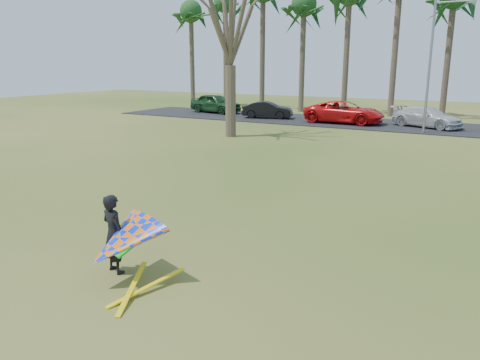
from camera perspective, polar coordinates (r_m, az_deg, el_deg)
The scene contains 12 objects.
ground at distance 12.05m, azimuth -4.72°, elevation -7.11°, with size 100.00×100.00×0.00m, color #224C10.
parking_strip at distance 35.11m, azimuth 18.93°, elevation 6.29°, with size 46.00×7.00×0.06m, color black.
palm_0 at distance 49.48m, azimuth -6.01°, elevation 19.63°, with size 4.84×4.84×10.84m.
palm_1 at distance 47.38m, azimuth -1.80°, elevation 20.77°, with size 4.84×4.84×11.54m.
palm_3 at distance 43.72m, azimuth 7.81°, elevation 20.32°, with size 4.84×4.84×10.84m.
bare_tree_left at distance 28.31m, azimuth -1.21°, elevation 19.31°, with size 6.60×6.60×9.70m.
streetlight at distance 31.54m, azimuth 22.46°, elevation 13.29°, with size 2.28×0.18×8.00m.
car_0 at distance 41.68m, azimuth -3.02°, elevation 9.33°, with size 1.94×4.82×1.64m, color #1A411E.
car_1 at distance 37.56m, azimuth 3.37°, elevation 8.53°, with size 1.37×3.92×1.29m, color black.
car_2 at distance 35.20m, azimuth 12.59°, elevation 8.08°, with size 2.62×5.69×1.58m, color red.
car_3 at distance 34.60m, azimuth 21.84°, elevation 7.15°, with size 1.94×4.78×1.39m, color silver.
kite_flyer at distance 9.83m, azimuth -14.36°, elevation -7.23°, with size 2.13×2.39×2.02m.
Camera 1 is at (6.37, -9.26, 4.35)m, focal length 35.00 mm.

